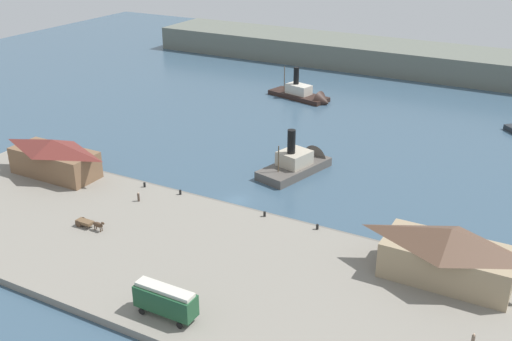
% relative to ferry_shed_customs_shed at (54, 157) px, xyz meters
% --- Properties ---
extents(ground_plane, '(320.00, 320.00, 0.00)m').
position_rel_ferry_shed_customs_shed_xyz_m(ground_plane, '(35.93, 9.42, -4.99)').
color(ground_plane, '#385166').
extents(quay_promenade, '(110.00, 36.00, 1.20)m').
position_rel_ferry_shed_customs_shed_xyz_m(quay_promenade, '(35.93, -12.58, -4.39)').
color(quay_promenade, gray).
rests_on(quay_promenade, ground).
extents(seawall_edge, '(110.00, 0.80, 1.00)m').
position_rel_ferry_shed_customs_shed_xyz_m(seawall_edge, '(35.93, 5.82, -4.49)').
color(seawall_edge, '#666159').
rests_on(seawall_edge, ground).
extents(ferry_shed_customs_shed, '(17.98, 7.78, 7.47)m').
position_rel_ferry_shed_customs_shed_xyz_m(ferry_shed_customs_shed, '(0.00, 0.00, 0.00)').
color(ferry_shed_customs_shed, brown).
rests_on(ferry_shed_customs_shed, quay_promenade).
extents(ferry_shed_west_terminal, '(18.21, 9.14, 8.10)m').
position_rel_ferry_shed_customs_shed_xyz_m(ferry_shed_west_terminal, '(75.94, 0.08, 0.32)').
color(ferry_shed_west_terminal, '#998466').
rests_on(ferry_shed_west_terminal, quay_promenade).
extents(street_tram, '(8.64, 2.82, 4.37)m').
position_rel_ferry_shed_customs_shed_xyz_m(street_tram, '(46.08, -26.13, -1.24)').
color(street_tram, '#1E4C2D').
rests_on(street_tram, quay_promenade).
extents(horse_cart, '(5.86, 1.48, 1.87)m').
position_rel_ferry_shed_customs_shed_xyz_m(horse_cart, '(20.94, -13.19, -2.86)').
color(horse_cart, brown).
rests_on(horse_cart, quay_promenade).
extents(pedestrian_walking_east, '(0.43, 0.43, 1.73)m').
position_rel_ferry_shed_customs_shed_xyz_m(pedestrian_walking_east, '(21.69, -1.42, -3.00)').
color(pedestrian_walking_east, '#4C3D33').
rests_on(pedestrian_walking_east, quay_promenade).
extents(pedestrian_near_east_shed, '(0.43, 0.43, 1.75)m').
position_rel_ferry_shed_customs_shed_xyz_m(pedestrian_near_east_shed, '(82.19, -12.95, -2.99)').
color(pedestrian_near_east_shed, '#6B5B4C').
rests_on(pedestrian_near_east_shed, quay_promenade).
extents(mooring_post_west, '(0.44, 0.44, 0.90)m').
position_rel_ferry_shed_customs_shed_xyz_m(mooring_post_west, '(26.70, 4.44, -3.34)').
color(mooring_post_west, black).
rests_on(mooring_post_west, quay_promenade).
extents(mooring_post_center_east, '(0.44, 0.44, 0.90)m').
position_rel_ferry_shed_customs_shed_xyz_m(mooring_post_center_east, '(54.16, 4.52, -3.34)').
color(mooring_post_center_east, black).
rests_on(mooring_post_center_east, quay_promenade).
extents(mooring_post_center_west, '(0.44, 0.44, 0.90)m').
position_rel_ferry_shed_customs_shed_xyz_m(mooring_post_center_west, '(18.87, 3.85, -3.34)').
color(mooring_post_center_west, black).
rests_on(mooring_post_center_west, quay_promenade).
extents(mooring_post_east, '(0.44, 0.44, 0.90)m').
position_rel_ferry_shed_customs_shed_xyz_m(mooring_post_east, '(44.42, 4.30, -3.34)').
color(mooring_post_east, black).
rests_on(mooring_post_east, quay_promenade).
extents(ferry_approaching_east, '(20.24, 10.34, 10.84)m').
position_rel_ferry_shed_customs_shed_xyz_m(ferry_approaching_east, '(20.98, 73.38, -3.72)').
color(ferry_approaching_east, black).
rests_on(ferry_approaching_east, ground).
extents(ferry_near_quay, '(10.78, 18.97, 11.76)m').
position_rel_ferry_shed_customs_shed_xyz_m(ferry_near_quay, '(40.31, 28.06, -3.38)').
color(ferry_near_quay, '#514C47').
rests_on(ferry_near_quay, ground).
extents(far_headland, '(180.00, 24.00, 8.00)m').
position_rel_ferry_shed_customs_shed_xyz_m(far_headland, '(35.93, 119.42, -0.99)').
color(far_headland, '#60665B').
rests_on(far_headland, ground).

